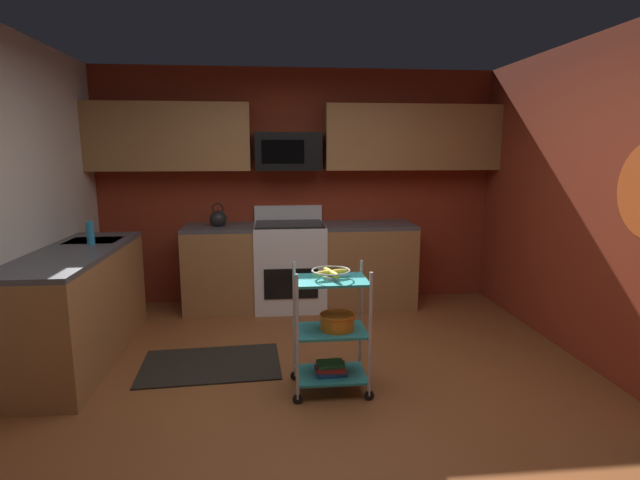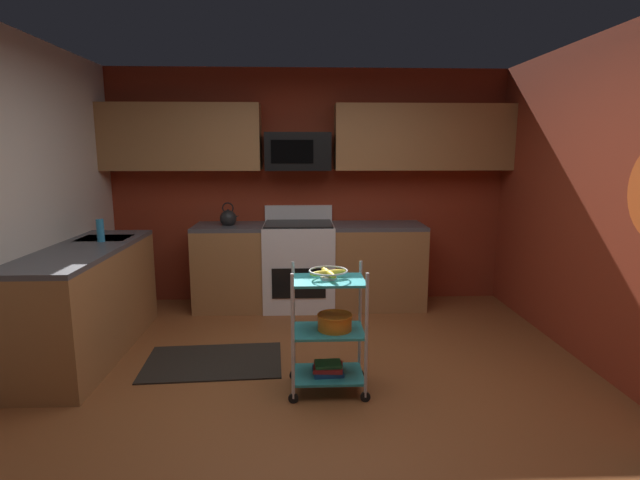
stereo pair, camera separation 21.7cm
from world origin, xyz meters
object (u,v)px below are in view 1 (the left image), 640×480
(fruit_bowl, at_px, (331,272))
(dish_soap_bottle, at_px, (90,233))
(oven_range, at_px, (290,265))
(microwave, at_px, (288,152))
(mixing_bowl_large, at_px, (337,321))
(kettle, at_px, (218,219))
(rolling_cart, at_px, (331,331))
(book_stack, at_px, (331,368))

(fruit_bowl, relative_size, dish_soap_bottle, 1.36)
(oven_range, height_order, microwave, microwave)
(microwave, bearing_deg, mixing_bowl_large, -82.89)
(oven_range, distance_m, microwave, 1.23)
(microwave, distance_m, kettle, 1.04)
(rolling_cart, distance_m, book_stack, 0.28)
(microwave, relative_size, kettle, 2.65)
(mixing_bowl_large, distance_m, book_stack, 0.36)
(mixing_bowl_large, relative_size, dish_soap_bottle, 1.26)
(oven_range, height_order, kettle, kettle)
(kettle, distance_m, dish_soap_bottle, 1.36)
(dish_soap_bottle, bearing_deg, oven_range, 28.82)
(microwave, xyz_separation_m, book_stack, (0.21, -2.07, -1.53))
(rolling_cart, relative_size, dish_soap_bottle, 4.57)
(rolling_cart, xyz_separation_m, kettle, (-0.97, 1.96, 0.55))
(rolling_cart, bearing_deg, fruit_bowl, 180.00)
(fruit_bowl, height_order, dish_soap_bottle, dish_soap_bottle)
(microwave, bearing_deg, dish_soap_bottle, -148.58)
(fruit_bowl, bearing_deg, dish_soap_bottle, 152.40)
(mixing_bowl_large, height_order, book_stack, mixing_bowl_large)
(fruit_bowl, height_order, book_stack, fruit_bowl)
(book_stack, relative_size, kettle, 0.85)
(dish_soap_bottle, bearing_deg, kettle, 44.15)
(oven_range, xyz_separation_m, book_stack, (0.21, -1.97, -0.31))
(microwave, bearing_deg, book_stack, -84.16)
(rolling_cart, bearing_deg, book_stack, 63.43)
(oven_range, distance_m, fruit_bowl, 2.02)
(book_stack, distance_m, kettle, 2.34)
(book_stack, bearing_deg, kettle, 116.18)
(dish_soap_bottle, bearing_deg, microwave, 31.42)
(rolling_cart, bearing_deg, mixing_bowl_large, 0.00)
(mixing_bowl_large, bearing_deg, oven_range, 97.47)
(book_stack, bearing_deg, mixing_bowl_large, 0.00)
(fruit_bowl, bearing_deg, oven_range, 96.13)
(rolling_cart, xyz_separation_m, mixing_bowl_large, (0.05, 0.00, 0.07))
(mixing_bowl_large, xyz_separation_m, dish_soap_bottle, (-1.99, 1.02, 0.50))
(mixing_bowl_large, height_order, dish_soap_bottle, dish_soap_bottle)
(oven_range, relative_size, book_stack, 4.93)
(book_stack, height_order, dish_soap_bottle, dish_soap_bottle)
(dish_soap_bottle, bearing_deg, book_stack, -27.60)
(kettle, height_order, dish_soap_bottle, kettle)
(oven_range, height_order, book_stack, oven_range)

